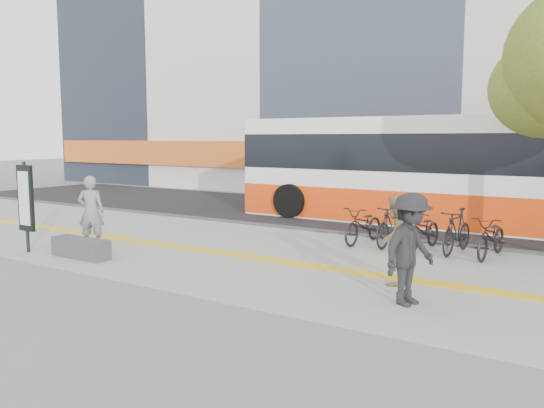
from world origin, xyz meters
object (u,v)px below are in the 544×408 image
Objects in this scene: signboard at (26,200)px; pedestrian_dark at (410,249)px; bench at (81,248)px; pedestrian_tan at (395,240)px; seated_woman at (91,212)px; bus at (431,174)px.

signboard reaches higher than pedestrian_dark.
bench is 1.94m from signboard.
signboard reaches higher than pedestrian_tan.
signboard is 1.21× the size of seated_woman.
bus is 10.60m from seated_woman.
seated_woman is at bearing 102.67° from pedestrian_dark.
seated_woman is 0.97× the size of pedestrian_dark.
pedestrian_dark is at bearing 33.25° from pedestrian_tan.
pedestrian_tan is at bearing 45.89° from pedestrian_dark.
seated_woman reaches higher than bench.
pedestrian_dark reaches higher than seated_woman.
signboard is at bearing 110.72° from pedestrian_dark.
bus reaches higher than bench.
bench is 0.88× the size of seated_woman.
signboard is (-1.60, -0.31, 1.06)m from bench.
pedestrian_tan is 0.91× the size of pedestrian_dark.
bus is at bearing -165.02° from pedestrian_tan.
seated_woman reaches higher than pedestrian_tan.
bench is 0.85× the size of pedestrian_dark.
bus reaches higher than seated_woman.
pedestrian_tan is at bearing 153.02° from seated_woman.
bench is 0.94× the size of pedestrian_tan.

